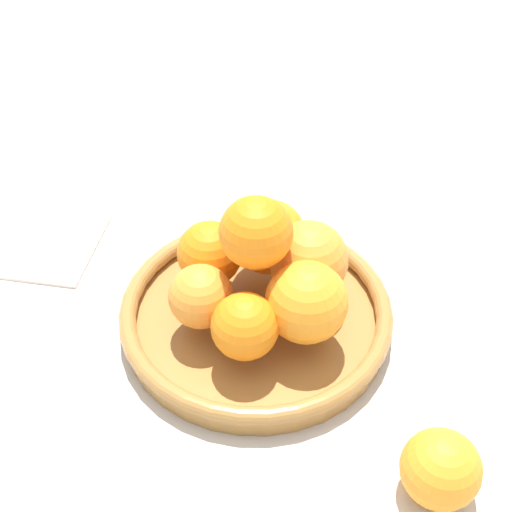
# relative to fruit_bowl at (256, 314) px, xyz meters

# --- Properties ---
(ground_plane) EXTENTS (4.00, 4.00, 0.00)m
(ground_plane) POSITION_rel_fruit_bowl_xyz_m (0.00, 0.00, -0.02)
(ground_plane) COLOR beige
(fruit_bowl) EXTENTS (0.29, 0.29, 0.03)m
(fruit_bowl) POSITION_rel_fruit_bowl_xyz_m (0.00, 0.00, 0.00)
(fruit_bowl) COLOR #A57238
(fruit_bowl) RESTS_ON ground_plane
(orange_pile) EXTENTS (0.20, 0.19, 0.13)m
(orange_pile) POSITION_rel_fruit_bowl_xyz_m (-0.01, -0.01, 0.06)
(orange_pile) COLOR orange
(orange_pile) RESTS_ON fruit_bowl
(stray_orange) EXTENTS (0.07, 0.07, 0.07)m
(stray_orange) POSITION_rel_fruit_bowl_xyz_m (-0.23, 0.09, 0.02)
(stray_orange) COLOR orange
(stray_orange) RESTS_ON ground_plane
(napkin_folded) EXTENTS (0.16, 0.16, 0.01)m
(napkin_folded) POSITION_rel_fruit_bowl_xyz_m (0.29, 0.01, -0.01)
(napkin_folded) COLOR beige
(napkin_folded) RESTS_ON ground_plane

